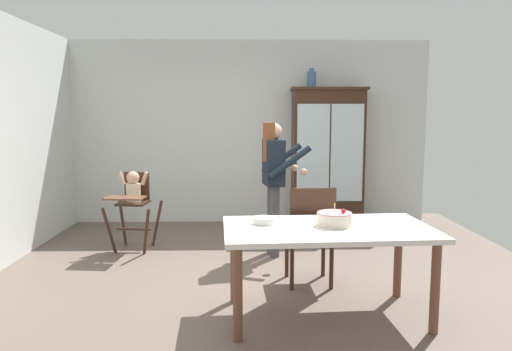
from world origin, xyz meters
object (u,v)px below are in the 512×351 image
at_px(china_cabinet, 327,157).
at_px(dining_table, 327,238).
at_px(high_chair_with_toddler, 133,196).
at_px(birthday_cake, 334,219).
at_px(adult_person, 274,172).
at_px(serving_bowl, 264,220).
at_px(dining_chair_far_side, 311,229).
at_px(ceramic_vase, 311,79).

relative_size(china_cabinet, dining_table, 1.19).
distance_m(high_chair_with_toddler, birthday_cake, 2.82).
xyz_separation_m(adult_person, serving_bowl, (-0.17, -1.60, -0.20)).
height_order(birthday_cake, dining_chair_far_side, dining_chair_far_side).
bearing_deg(serving_bowl, dining_chair_far_side, 50.84).
bearing_deg(ceramic_vase, adult_person, -112.15).
height_order(high_chair_with_toddler, serving_bowl, high_chair_with_toddler).
height_order(ceramic_vase, adult_person, ceramic_vase).
relative_size(birthday_cake, serving_bowl, 1.56).
bearing_deg(serving_bowl, adult_person, 83.78).
bearing_deg(high_chair_with_toddler, adult_person, -2.87).
distance_m(adult_person, birthday_cake, 1.73).
height_order(china_cabinet, dining_chair_far_side, china_cabinet).
xyz_separation_m(china_cabinet, serving_bowl, (-1.04, -3.11, -0.24)).
distance_m(dining_table, serving_bowl, 0.52).
bearing_deg(dining_table, adult_person, 100.74).
relative_size(birthday_cake, dining_chair_far_side, 0.29).
relative_size(adult_person, birthday_cake, 5.47).
relative_size(china_cabinet, high_chair_with_toddler, 2.11).
bearing_deg(dining_chair_far_side, ceramic_vase, -99.97).
xyz_separation_m(dining_table, birthday_cake, (0.06, 0.04, 0.14)).
xyz_separation_m(birthday_cake, dining_chair_far_side, (-0.10, 0.64, -0.24)).
relative_size(dining_table, serving_bowl, 9.37).
bearing_deg(dining_table, ceramic_vase, 84.84).
bearing_deg(adult_person, ceramic_vase, -30.68).
distance_m(high_chair_with_toddler, dining_chair_far_side, 2.34).
bearing_deg(serving_bowl, ceramic_vase, 75.76).
distance_m(high_chair_with_toddler, serving_bowl, 2.38).
relative_size(high_chair_with_toddler, serving_bowl, 5.28).
bearing_deg(ceramic_vase, birthday_cake, -94.14).
distance_m(china_cabinet, birthday_cake, 3.22).
height_order(china_cabinet, dining_table, china_cabinet).
xyz_separation_m(adult_person, dining_chair_far_side, (0.28, -1.04, -0.41)).
height_order(adult_person, dining_table, adult_person).
height_order(serving_bowl, dining_chair_far_side, dining_chair_far_side).
relative_size(serving_bowl, dining_chair_far_side, 0.19).
xyz_separation_m(adult_person, birthday_cake, (0.38, -1.67, -0.17)).
bearing_deg(dining_table, serving_bowl, 167.32).
bearing_deg(china_cabinet, dining_table, -99.52).
relative_size(china_cabinet, ceramic_vase, 7.41).
relative_size(ceramic_vase, dining_table, 0.16).
height_order(ceramic_vase, birthday_cake, ceramic_vase).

